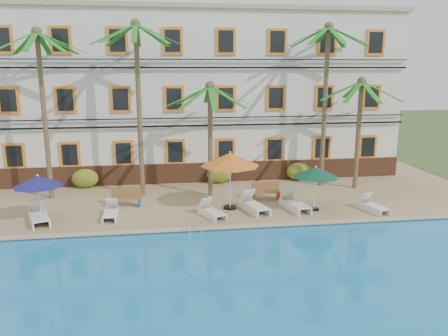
{
  "coord_description": "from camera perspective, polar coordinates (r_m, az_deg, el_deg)",
  "views": [
    {
      "loc": [
        -2.13,
        -18.48,
        7.01
      ],
      "look_at": [
        0.85,
        3.0,
        2.0
      ],
      "focal_mm": 35.0,
      "sensor_mm": 36.0,
      "label": 1
    }
  ],
  "objects": [
    {
      "name": "swimming_pool",
      "position": [
        13.57,
        2.35,
        -17.62
      ],
      "size": [
        26.0,
        12.0,
        0.2
      ],
      "primitive_type": "cube",
      "color": "#197DBE",
      "rests_on": "ground"
    },
    {
      "name": "bench_right",
      "position": [
        22.92,
        5.5,
        -2.98
      ],
      "size": [
        1.52,
        0.54,
        0.93
      ],
      "color": "olive",
      "rests_on": "pool_deck"
    },
    {
      "name": "palm_b",
      "position": [
        23.17,
        -11.15,
        10.4
      ],
      "size": [
        4.57,
        4.57,
        9.14
      ],
      "color": "brown",
      "rests_on": "pool_deck"
    },
    {
      "name": "hotel_building",
      "position": [
        28.59,
        -3.67,
        9.7
      ],
      "size": [
        25.4,
        6.44,
        10.22
      ],
      "color": "silver",
      "rests_on": "pool_deck"
    },
    {
      "name": "umbrella_red",
      "position": [
        20.88,
        0.82,
        1.09
      ],
      "size": [
        2.87,
        2.87,
        2.86
      ],
      "color": "black",
      "rests_on": "pool_deck"
    },
    {
      "name": "lounger_b",
      "position": [
        20.81,
        -14.57,
        -5.62
      ],
      "size": [
        0.61,
        1.7,
        0.8
      ],
      "color": "white",
      "rests_on": "pool_deck"
    },
    {
      "name": "palm_d",
      "position": [
        25.47,
        13.16,
        10.58
      ],
      "size": [
        4.57,
        4.57,
        9.18
      ],
      "color": "brown",
      "rests_on": "pool_deck"
    },
    {
      "name": "lounger_e",
      "position": [
        21.57,
        9.22,
        -4.57
      ],
      "size": [
        1.14,
        2.11,
        0.95
      ],
      "color": "white",
      "rests_on": "pool_deck"
    },
    {
      "name": "palm_a",
      "position": [
        24.01,
        -22.66,
        9.18
      ],
      "size": [
        4.57,
        4.57,
        8.72
      ],
      "color": "brown",
      "rests_on": "pool_deck"
    },
    {
      "name": "pool_coping",
      "position": [
        18.95,
        -0.94,
        -7.8
      ],
      "size": [
        30.0,
        0.35,
        0.06
      ],
      "primitive_type": "cube",
      "color": "tan",
      "rests_on": "pool_deck"
    },
    {
      "name": "palm_c",
      "position": [
        22.95,
        -1.81,
        6.18
      ],
      "size": [
        4.57,
        4.57,
        6.08
      ],
      "color": "brown",
      "rests_on": "pool_deck"
    },
    {
      "name": "lounger_d",
      "position": [
        21.1,
        3.87,
        -4.83
      ],
      "size": [
        1.28,
        2.14,
        0.95
      ],
      "color": "white",
      "rests_on": "pool_deck"
    },
    {
      "name": "lounger_a",
      "position": [
        21.23,
        -23.02,
        -5.75
      ],
      "size": [
        1.39,
        2.17,
        0.96
      ],
      "color": "white",
      "rests_on": "pool_deck"
    },
    {
      "name": "palm_e",
      "position": [
        25.5,
        17.28,
        6.55
      ],
      "size": [
        4.57,
        4.57,
        6.27
      ],
      "color": "brown",
      "rests_on": "pool_deck"
    },
    {
      "name": "lounger_c",
      "position": [
        20.28,
        -1.66,
        -5.68
      ],
      "size": [
        1.26,
        1.82,
        0.81
      ],
      "color": "white",
      "rests_on": "pool_deck"
    },
    {
      "name": "pool_ladder",
      "position": [
        18.78,
        -3.79,
        -8.12
      ],
      "size": [
        0.54,
        0.74,
        0.74
      ],
      "color": "silver",
      "rests_on": "ground"
    },
    {
      "name": "shrub_mid",
      "position": [
        26.04,
        -0.62,
        -0.79
      ],
      "size": [
        1.5,
        0.9,
        1.1
      ],
      "primitive_type": "ellipsoid",
      "color": "#215A19",
      "rests_on": "pool_deck"
    },
    {
      "name": "shrub_right",
      "position": [
        27.08,
        9.73,
        -0.44
      ],
      "size": [
        1.5,
        0.9,
        1.1
      ],
      "primitive_type": "ellipsoid",
      "color": "#215A19",
      "rests_on": "pool_deck"
    },
    {
      "name": "umbrella_green",
      "position": [
        21.25,
        11.89,
        -0.57
      ],
      "size": [
        2.2,
        2.2,
        2.2
      ],
      "color": "black",
      "rests_on": "pool_deck"
    },
    {
      "name": "umbrella_blue",
      "position": [
        20.95,
        -23.12,
        -1.63
      ],
      "size": [
        2.17,
        2.17,
        2.17
      ],
      "color": "black",
      "rests_on": "pool_deck"
    },
    {
      "name": "shrub_left",
      "position": [
        26.24,
        -17.68,
        -1.31
      ],
      "size": [
        1.5,
        0.9,
        1.1
      ],
      "primitive_type": "ellipsoid",
      "color": "#215A19",
      "rests_on": "pool_deck"
    },
    {
      "name": "pool_deck",
      "position": [
        24.56,
        -2.61,
        -3.28
      ],
      "size": [
        30.0,
        12.0,
        0.25
      ],
      "primitive_type": "cube",
      "color": "tan",
      "rests_on": "ground"
    },
    {
      "name": "lounger_f",
      "position": [
        22.25,
        18.84,
        -4.7
      ],
      "size": [
        1.04,
        1.8,
        0.8
      ],
      "color": "white",
      "rests_on": "pool_deck"
    },
    {
      "name": "bench_left",
      "position": [
        22.3,
        -12.64,
        -3.7
      ],
      "size": [
        1.54,
        0.63,
        0.93
      ],
      "color": "olive",
      "rests_on": "pool_deck"
    },
    {
      "name": "ground",
      "position": [
        19.88,
        -1.25,
        -7.64
      ],
      "size": [
        100.0,
        100.0,
        0.0
      ],
      "primitive_type": "plane",
      "color": "#384C23",
      "rests_on": "ground"
    }
  ]
}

